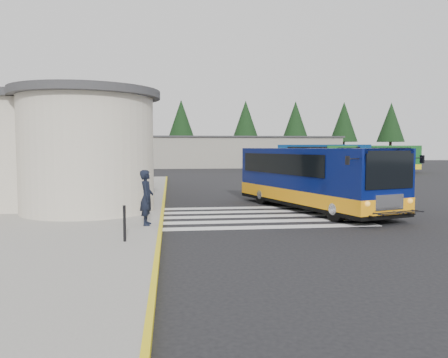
{
  "coord_description": "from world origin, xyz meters",
  "views": [
    {
      "loc": [
        -3.72,
        -17.53,
        2.7
      ],
      "look_at": [
        -1.62,
        -0.5,
        1.46
      ],
      "focal_mm": 35.0,
      "sensor_mm": 36.0,
      "label": 1
    }
  ],
  "objects": [
    {
      "name": "bollard",
      "position": [
        -4.97,
        -5.58,
        0.64
      ],
      "size": [
        0.08,
        0.08,
        0.99
      ],
      "primitive_type": "cylinder",
      "color": "black",
      "rests_on": "sidewalk"
    },
    {
      "name": "station_building",
      "position": [
        -10.84,
        6.91,
        2.57
      ],
      "size": [
        12.7,
        18.7,
        4.8
      ],
      "color": "#BBB29E",
      "rests_on": "ground"
    },
    {
      "name": "crosswalk",
      "position": [
        -0.5,
        -0.8,
        0.01
      ],
      "size": [
        8.0,
        5.35,
        0.01
      ],
      "color": "silver",
      "rests_on": "ground"
    },
    {
      "name": "sidewalk",
      "position": [
        -9.0,
        4.0,
        0.07
      ],
      "size": [
        10.0,
        34.0,
        0.15
      ],
      "primitive_type": "cube",
      "color": "gray",
      "rests_on": "ground"
    },
    {
      "name": "tree_line",
      "position": [
        6.29,
        50.0,
        6.77
      ],
      "size": [
        58.4,
        4.4,
        10.0
      ],
      "color": "black",
      "rests_on": "ground"
    },
    {
      "name": "depot_building",
      "position": [
        6.0,
        42.0,
        2.11
      ],
      "size": [
        26.4,
        8.4,
        4.2
      ],
      "color": "gray",
      "rests_on": "ground"
    },
    {
      "name": "ground",
      "position": [
        0.0,
        0.0,
        0.0
      ],
      "size": [
        140.0,
        140.0,
        0.0
      ],
      "primitive_type": "plane",
      "color": "black",
      "rests_on": "ground"
    },
    {
      "name": "far_bus_a",
      "position": [
        13.49,
        29.85,
        1.69
      ],
      "size": [
        10.3,
        6.95,
        2.6
      ],
      "rotation": [
        0.0,
        0.0,
        1.12
      ],
      "color": "navy",
      "rests_on": "ground"
    },
    {
      "name": "pedestrian_a",
      "position": [
        -4.5,
        -3.09,
        1.06
      ],
      "size": [
        0.46,
        0.68,
        1.82
      ],
      "primitive_type": "imported",
      "rotation": [
        0.0,
        0.0,
        1.54
      ],
      "color": "black",
      "rests_on": "sidewalk"
    },
    {
      "name": "far_bus_b",
      "position": [
        18.11,
        27.86,
        1.63
      ],
      "size": [
        10.09,
        5.17,
        2.51
      ],
      "rotation": [
        0.0,
        0.0,
        1.31
      ],
      "color": "#16561F",
      "rests_on": "ground"
    },
    {
      "name": "transit_bus",
      "position": [
        2.42,
        0.66,
        1.28
      ],
      "size": [
        5.41,
        9.71,
        2.67
      ],
      "rotation": [
        0.0,
        0.0,
        0.3
      ],
      "color": "#071254",
      "rests_on": "ground"
    },
    {
      "name": "pedestrian_b",
      "position": [
        -6.58,
        -1.37,
        0.96
      ],
      "size": [
        0.75,
        0.89,
        1.62
      ],
      "primitive_type": "imported",
      "rotation": [
        0.0,
        0.0,
        -1.39
      ],
      "color": "black",
      "rests_on": "sidewalk"
    },
    {
      "name": "curb_strip",
      "position": [
        -4.05,
        4.0,
        0.08
      ],
      "size": [
        0.12,
        34.0,
        0.16
      ],
      "primitive_type": "cube",
      "color": "yellow",
      "rests_on": "ground"
    }
  ]
}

